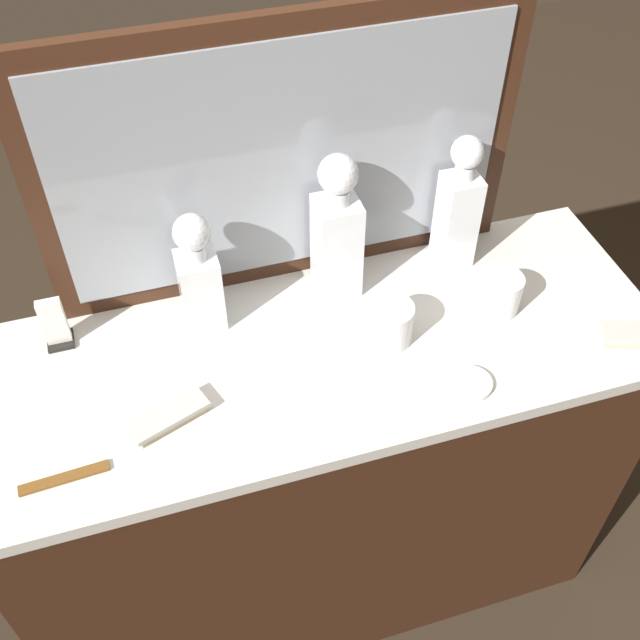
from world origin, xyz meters
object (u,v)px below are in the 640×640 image
at_px(crystal_decanter_left, 337,239).
at_px(porcelain_dish, 470,384).
at_px(napkin_holder, 55,326).
at_px(crystal_decanter_right, 457,213).
at_px(crystal_tumbler_far_left, 390,324).
at_px(tortoiseshell_comb, 64,478).
at_px(crystal_tumbler_right, 501,296).
at_px(silver_brush_front, 635,335).
at_px(silver_brush_left, 168,417).
at_px(crystal_decanter_rear, 199,282).

height_order(crystal_decanter_left, porcelain_dish, crystal_decanter_left).
bearing_deg(napkin_holder, porcelain_dish, -24.94).
height_order(crystal_decanter_right, crystal_tumbler_far_left, crystal_decanter_right).
relative_size(porcelain_dish, napkin_holder, 0.73).
bearing_deg(porcelain_dish, crystal_tumbler_far_left, 122.87).
distance_m(crystal_decanter_left, tortoiseshell_comb, 0.66).
height_order(crystal_tumbler_right, napkin_holder, napkin_holder).
bearing_deg(napkin_holder, silver_brush_front, -16.71).
bearing_deg(tortoiseshell_comb, crystal_decanter_left, 28.21).
bearing_deg(napkin_holder, crystal_decanter_left, -0.80).
bearing_deg(crystal_decanter_right, crystal_tumbler_far_left, -139.59).
relative_size(crystal_decanter_left, porcelain_dish, 3.99).
height_order(tortoiseshell_comb, napkin_holder, napkin_holder).
bearing_deg(silver_brush_left, napkin_holder, 124.40).
distance_m(crystal_tumbler_right, napkin_holder, 0.86).
bearing_deg(crystal_decanter_rear, crystal_tumbler_far_left, -24.44).
distance_m(crystal_decanter_right, silver_brush_front, 0.42).
height_order(crystal_decanter_left, napkin_holder, crystal_decanter_left).
relative_size(porcelain_dish, tortoiseshell_comb, 0.54).
distance_m(silver_brush_front, tortoiseshell_comb, 1.08).
bearing_deg(silver_brush_front, tortoiseshell_comb, 179.77).
xyz_separation_m(crystal_decanter_left, silver_brush_left, (-0.39, -0.24, -0.12)).
xyz_separation_m(silver_brush_front, tortoiseshell_comb, (-1.08, 0.00, -0.01)).
xyz_separation_m(crystal_decanter_right, crystal_tumbler_right, (0.03, -0.17, -0.09)).
xyz_separation_m(crystal_decanter_left, napkin_holder, (-0.56, 0.01, -0.08)).
height_order(crystal_decanter_rear, crystal_tumbler_right, crystal_decanter_rear).
distance_m(crystal_tumbler_right, crystal_tumbler_far_left, 0.24).
bearing_deg(crystal_tumbler_far_left, crystal_decanter_rear, 155.56).
distance_m(crystal_decanter_rear, napkin_holder, 0.29).
bearing_deg(crystal_decanter_left, crystal_tumbler_far_left, -72.00).
bearing_deg(tortoiseshell_comb, silver_brush_left, 19.92).
xyz_separation_m(crystal_decanter_left, crystal_decanter_right, (0.26, 0.01, -0.01)).
bearing_deg(crystal_decanter_right, napkin_holder, -179.85).
relative_size(crystal_decanter_rear, tortoiseshell_comb, 1.74).
relative_size(crystal_decanter_rear, crystal_tumbler_right, 3.16).
xyz_separation_m(crystal_decanter_rear, silver_brush_left, (-0.11, -0.22, -0.09)).
height_order(crystal_decanter_rear, crystal_decanter_right, crystal_decanter_right).
relative_size(crystal_decanter_left, silver_brush_front, 2.26).
relative_size(crystal_decanter_rear, crystal_decanter_right, 0.86).
bearing_deg(crystal_tumbler_right, crystal_decanter_left, 151.58).
height_order(porcelain_dish, napkin_holder, napkin_holder).
bearing_deg(crystal_decanter_right, porcelain_dish, -107.73).
bearing_deg(crystal_decanter_rear, silver_brush_left, -115.95).
height_order(crystal_decanter_right, porcelain_dish, crystal_decanter_right).
xyz_separation_m(crystal_tumbler_right, porcelain_dish, (-0.14, -0.16, -0.03)).
xyz_separation_m(crystal_tumbler_far_left, silver_brush_front, (0.45, -0.14, -0.03)).
relative_size(crystal_decanter_rear, crystal_decanter_left, 0.81).
xyz_separation_m(crystal_decanter_right, tortoiseshell_comb, (-0.83, -0.32, -0.12)).
height_order(crystal_tumbler_far_left, tortoiseshell_comb, crystal_tumbler_far_left).
xyz_separation_m(crystal_decanter_right, crystal_tumbler_far_left, (-0.21, -0.18, -0.09)).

